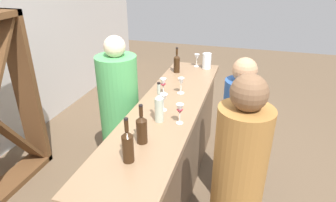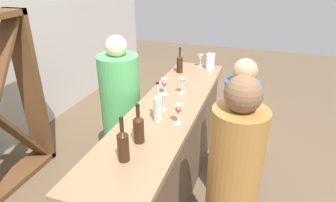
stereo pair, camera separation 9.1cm
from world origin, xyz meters
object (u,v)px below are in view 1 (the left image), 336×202
Objects in this scene: wine_glass_near_left at (180,110)px; person_right_guest at (120,117)px; water_pitcher at (207,61)px; person_left_guest at (235,199)px; wine_glass_far_left at (163,99)px; wine_bottle_second_left_amber_brown at (142,129)px; wine_glass_far_center at (163,84)px; wine_glass_near_right at (197,58)px; wine_glass_near_center at (181,82)px; wine_bottle_center_clear_pale at (159,107)px; wine_bottle_second_right_amber_brown at (177,63)px; wine_bottle_leftmost_amber_brown at (128,145)px; person_center_guest at (236,140)px.

wine_glass_near_left is 0.95m from person_right_guest.
water_pitcher is 1.95m from person_left_guest.
wine_glass_near_left is 1.12× the size of wine_glass_far_left.
wine_glass_far_center is at bearing 7.44° from wine_bottle_second_left_amber_brown.
wine_glass_near_right is at bearing 6.13° from wine_glass_near_left.
person_left_guest is 1.04× the size of person_right_guest.
wine_glass_near_center and wine_glass_far_center have the same top height.
wine_glass_far_center is (-0.91, 0.15, -0.00)m from wine_glass_near_right.
person_right_guest is at bearing 52.34° from wine_bottle_center_clear_pale.
wine_bottle_second_left_amber_brown is 1.50m from wine_bottle_second_right_amber_brown.
wine_bottle_leftmost_amber_brown reaches higher than wine_glass_near_right.
wine_glass_far_left is (0.75, -0.00, -0.01)m from wine_bottle_leftmost_amber_brown.
wine_glass_near_left is 1.07× the size of wine_glass_near_center.
wine_bottle_leftmost_amber_brown is 1.98× the size of wine_glass_near_center.
wine_bottle_second_right_amber_brown is (1.72, 0.14, -0.01)m from wine_bottle_leftmost_amber_brown.
wine_bottle_second_left_amber_brown is at bearing -36.36° from person_right_guest.
person_center_guest reaches higher than wine_glass_near_center.
person_center_guest is at bearing -58.10° from wine_bottle_center_clear_pale.
wine_bottle_second_right_amber_brown is at bearing -65.82° from person_center_guest.
wine_glass_near_center is 1.00× the size of wine_glass_far_center.
wine_bottle_center_clear_pale is 2.12× the size of wine_glass_near_center.
wine_glass_near_right is 0.10× the size of person_right_guest.
wine_glass_far_center is at bearing -32.02° from person_center_guest.
wine_bottle_center_clear_pale is at bearing -19.69° from person_right_guest.
person_right_guest is (0.43, 0.74, -0.40)m from wine_glass_near_left.
wine_bottle_second_left_amber_brown reaches higher than wine_bottle_second_right_amber_brown.
person_left_guest is 0.83m from person_center_guest.
wine_glass_far_center is 0.10× the size of person_right_guest.
wine_glass_near_left is (0.34, -0.19, 0.00)m from wine_bottle_second_left_amber_brown.
wine_bottle_leftmost_amber_brown is 1.98× the size of wine_glass_far_center.
wine_bottle_leftmost_amber_brown reaches higher than wine_glass_near_left.
wine_bottle_leftmost_amber_brown is at bearing 175.10° from water_pitcher.
wine_bottle_center_clear_pale reaches higher than wine_glass_near_left.
person_left_guest reaches higher than wine_bottle_second_left_amber_brown.
wine_glass_near_center is at bearing -40.52° from person_center_guest.
wine_glass_near_right is 0.11× the size of person_center_guest.
wine_glass_near_center is (1.15, -0.05, -0.01)m from wine_bottle_leftmost_amber_brown.
person_left_guest is (0.11, -0.69, -0.36)m from wine_bottle_leftmost_amber_brown.
wine_bottle_center_clear_pale is at bearing 174.18° from water_pitcher.
wine_glass_far_left is at bearing 172.24° from wine_glass_near_center.
wine_glass_near_left is 1.08× the size of wine_glass_near_right.
wine_glass_far_center is at bearing 170.88° from wine_glass_near_right.
person_right_guest is (0.44, 0.58, -0.41)m from wine_bottle_center_clear_pale.
person_left_guest reaches higher than wine_glass_near_right.
wine_glass_near_left is (0.57, -0.19, -0.00)m from wine_bottle_leftmost_amber_brown.
wine_glass_near_left is at bearing -12.26° from person_right_guest.
wine_glass_far_left is at bearing 46.68° from wine_glass_near_left.
wine_glass_near_right is at bearing -33.12° from wine_bottle_second_right_amber_brown.
wine_glass_near_left is 0.11× the size of person_right_guest.
wine_bottle_center_clear_pale is (0.56, -0.03, 0.01)m from wine_bottle_leftmost_amber_brown.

